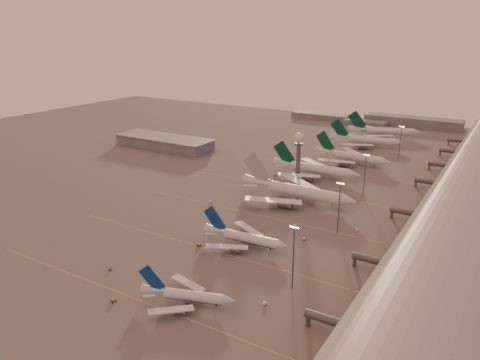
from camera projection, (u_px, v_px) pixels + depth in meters
The scene contains 26 objects.
ground at pixel (168, 251), 199.00m from camera, with size 700.00×700.00×0.00m, color #4D4B4B.
taxiway_markings at pixel (289, 221), 229.65m from camera, with size 180.00×185.25×0.02m.
terminal at pixel (479, 197), 231.81m from camera, with size 57.00×362.00×23.04m.
hangar at pixel (164, 142), 370.78m from camera, with size 82.00×27.00×8.50m.
radar_tower at pixel (299, 147), 287.55m from camera, with size 6.40×6.40×31.10m.
mast_a at pixel (293, 254), 166.07m from camera, with size 3.60×0.56×25.00m.
mast_b at pixel (339, 205), 212.23m from camera, with size 3.60×0.56×25.00m.
mast_c at pixel (365, 173), 259.38m from camera, with size 3.60×0.56×25.00m.
mast_d at pixel (400, 141), 333.48m from camera, with size 3.60×0.56×25.00m.
distant_horizon at pixel (383, 120), 460.64m from camera, with size 165.00×37.50×9.00m.
narrowbody_near at pixel (188, 297), 159.73m from camera, with size 32.91×25.82×13.33m.
narrowbody_mid at pixel (245, 239), 202.62m from camera, with size 40.41×32.18×15.78m.
widebody_white at pixel (298, 194), 254.95m from camera, with size 67.65×54.20×23.80m.
greentail_a at pixel (315, 171), 297.38m from camera, with size 58.10×46.88×21.09m.
greentail_b at pixel (352, 158), 326.83m from camera, with size 56.54×45.45×20.56m.
greentail_c at pixel (366, 142), 374.50m from camera, with size 57.05×45.68×20.88m.
greentail_d at pixel (384, 133), 405.69m from camera, with size 59.58×47.29×22.57m.
gsv_truck_a at pixel (111, 268), 182.55m from camera, with size 5.29×3.33×2.01m.
gsv_tug_near at pixel (113, 301), 161.53m from camera, with size 3.10×4.00×1.01m.
gsv_catering_a at pixel (265, 300), 159.16m from camera, with size 5.49×3.51×4.16m.
gsv_tug_mid at pixel (199, 245), 202.87m from camera, with size 4.49×3.77×1.11m.
gsv_truck_b at pixel (305, 238), 207.93m from camera, with size 6.35×3.07×2.46m.
gsv_truck_c at pixel (211, 201), 253.54m from camera, with size 5.22×5.85×2.34m.
gsv_catering_b at pixel (358, 227), 217.50m from camera, with size 5.68×3.67×4.30m.
gsv_tug_far at pixel (296, 195), 264.63m from camera, with size 4.00×4.39×1.08m.
gsv_truck_d at pixel (275, 175), 298.43m from camera, with size 3.23×6.43×2.48m.
Camera 1 is at (119.70, -137.85, 90.07)m, focal length 35.00 mm.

